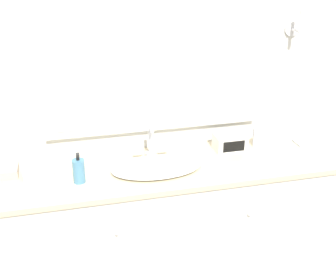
{
  "coord_description": "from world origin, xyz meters",
  "views": [
    {
      "loc": [
        -0.61,
        -2.06,
        2.17
      ],
      "look_at": [
        -0.03,
        0.29,
        1.11
      ],
      "focal_mm": 50.0,
      "sensor_mm": 36.0,
      "label": 1
    }
  ],
  "objects_px": {
    "sink_basin": "(156,166)",
    "picture_frame": "(260,137)",
    "soap_bottle": "(79,171)",
    "appliance_box": "(230,142)"
  },
  "relations": [
    {
      "from": "sink_basin",
      "to": "soap_bottle",
      "type": "xyz_separation_m",
      "value": [
        -0.44,
        -0.05,
        0.05
      ]
    },
    {
      "from": "appliance_box",
      "to": "picture_frame",
      "type": "distance_m",
      "value": 0.21
    },
    {
      "from": "sink_basin",
      "to": "picture_frame",
      "type": "distance_m",
      "value": 0.73
    },
    {
      "from": "appliance_box",
      "to": "picture_frame",
      "type": "bearing_deg",
      "value": 2.72
    },
    {
      "from": "appliance_box",
      "to": "picture_frame",
      "type": "xyz_separation_m",
      "value": [
        0.21,
        0.01,
        0.01
      ]
    },
    {
      "from": "soap_bottle",
      "to": "appliance_box",
      "type": "bearing_deg",
      "value": 11.48
    },
    {
      "from": "soap_bottle",
      "to": "picture_frame",
      "type": "bearing_deg",
      "value": 9.93
    },
    {
      "from": "sink_basin",
      "to": "soap_bottle",
      "type": "distance_m",
      "value": 0.44
    },
    {
      "from": "sink_basin",
      "to": "soap_bottle",
      "type": "bearing_deg",
      "value": -173.96
    },
    {
      "from": "soap_bottle",
      "to": "picture_frame",
      "type": "distance_m",
      "value": 1.17
    }
  ]
}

